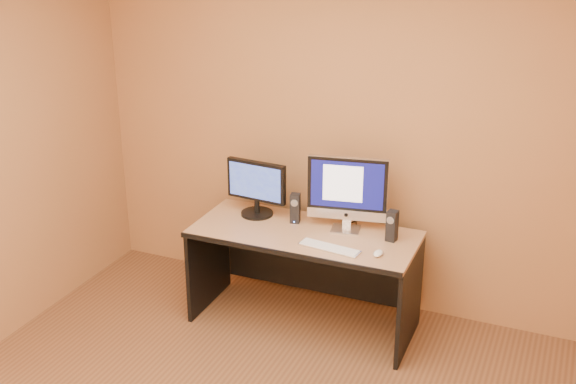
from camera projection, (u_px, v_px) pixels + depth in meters
walls at (224, 248)px, 3.28m from camera, size 4.00×4.00×2.60m
desk at (304, 278)px, 4.99m from camera, size 1.53×0.68×0.70m
imac at (347, 194)px, 4.80m from camera, size 0.57×0.30×0.52m
second_monitor at (257, 189)px, 5.06m from camera, size 0.47×0.26×0.40m
speaker_left at (295, 208)px, 4.98m from camera, size 0.08×0.08×0.21m
speaker_right at (392, 226)px, 4.70m from camera, size 0.07×0.08×0.21m
keyboard at (329, 248)px, 4.62m from camera, size 0.42×0.16×0.02m
mouse at (378, 253)px, 4.52m from camera, size 0.06×0.10×0.03m
cable_a at (356, 222)px, 5.01m from camera, size 0.08×0.20×0.01m
cable_b at (354, 221)px, 5.01m from camera, size 0.09×0.15×0.01m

